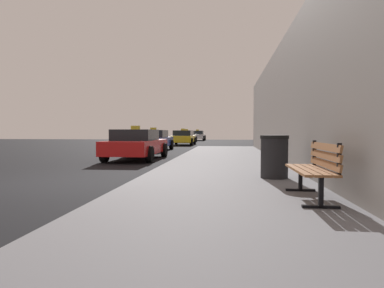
% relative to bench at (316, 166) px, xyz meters
% --- Properties ---
extents(ground_plane, '(80.00, 80.00, 0.00)m').
position_rel_bench_xyz_m(ground_plane, '(-5.39, 1.88, -0.66)').
color(ground_plane, black).
extents(sidewalk, '(4.00, 32.00, 0.15)m').
position_rel_bench_xyz_m(sidewalk, '(-1.39, 1.88, -0.58)').
color(sidewalk, slate).
rests_on(sidewalk, ground_plane).
extents(building_wall, '(0.70, 32.00, 4.29)m').
position_rel_bench_xyz_m(building_wall, '(0.81, 1.88, 1.49)').
color(building_wall, gray).
rests_on(building_wall, ground_plane).
extents(bench, '(0.51, 1.52, 0.89)m').
position_rel_bench_xyz_m(bench, '(0.00, 0.00, 0.00)').
color(bench, brown).
rests_on(bench, sidewalk).
extents(trash_bin, '(0.63, 0.63, 0.96)m').
position_rel_bench_xyz_m(trash_bin, '(-0.31, 2.26, -0.03)').
color(trash_bin, black).
rests_on(trash_bin, sidewalk).
extents(car_red, '(2.01, 4.49, 1.43)m').
position_rel_bench_xyz_m(car_red, '(-5.18, 8.34, -0.01)').
color(car_red, red).
rests_on(car_red, ground_plane).
extents(car_blue, '(1.96, 4.22, 1.43)m').
position_rel_bench_xyz_m(car_blue, '(-5.93, 14.98, -0.01)').
color(car_blue, '#233899').
rests_on(car_blue, ground_plane).
extents(car_yellow, '(1.94, 4.26, 1.43)m').
position_rel_bench_xyz_m(car_yellow, '(-5.17, 23.15, -0.01)').
color(car_yellow, yellow).
rests_on(car_yellow, ground_plane).
extents(car_white, '(2.04, 4.01, 1.43)m').
position_rel_bench_xyz_m(car_white, '(-5.81, 30.71, -0.01)').
color(car_white, white).
rests_on(car_white, ground_plane).
extents(car_silver, '(1.94, 4.14, 1.43)m').
position_rel_bench_xyz_m(car_silver, '(-5.18, 37.35, -0.01)').
color(car_silver, '#B7B7BF').
rests_on(car_silver, ground_plane).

